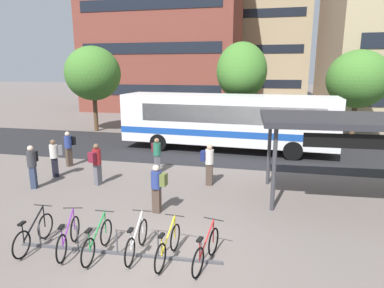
% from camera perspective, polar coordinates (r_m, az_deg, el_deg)
% --- Properties ---
extents(ground, '(200.00, 200.00, 0.00)m').
position_cam_1_polar(ground, '(8.88, -5.78, -18.68)').
color(ground, '#6B605B').
extents(bus_lane_asphalt, '(80.00, 7.20, 0.01)m').
position_cam_1_polar(bus_lane_asphalt, '(19.38, 4.89, -1.02)').
color(bus_lane_asphalt, '#232326').
rests_on(bus_lane_asphalt, ground).
extents(city_bus, '(12.14, 3.19, 3.20)m').
position_cam_1_polar(city_bus, '(19.01, 5.76, 4.14)').
color(city_bus, white).
rests_on(city_bus, ground).
extents(bike_rack, '(5.39, 0.35, 0.70)m').
position_cam_1_polar(bike_rack, '(9.06, -12.79, -17.64)').
color(bike_rack, '#47474C').
rests_on(bike_rack, ground).
extents(parked_bicycle_black_0, '(0.52, 1.72, 0.99)m').
position_cam_1_polar(parked_bicycle_black_0, '(9.94, -25.69, -13.83)').
color(parked_bicycle_black_0, black).
rests_on(parked_bicycle_black_0, ground).
extents(parked_bicycle_purple_1, '(0.60, 1.68, 0.99)m').
position_cam_1_polar(parked_bicycle_purple_1, '(9.42, -20.60, -14.86)').
color(parked_bicycle_purple_1, black).
rests_on(parked_bicycle_purple_1, ground).
extents(parked_bicycle_green_2, '(0.52, 1.72, 0.99)m').
position_cam_1_polar(parked_bicycle_green_2, '(9.02, -16.04, -15.83)').
color(parked_bicycle_green_2, black).
rests_on(parked_bicycle_green_2, ground).
extents(parked_bicycle_white_3, '(0.52, 1.72, 0.99)m').
position_cam_1_polar(parked_bicycle_white_3, '(8.83, -9.55, -16.14)').
color(parked_bicycle_white_3, black).
rests_on(parked_bicycle_white_3, ground).
extents(parked_bicycle_yellow_4, '(0.52, 1.72, 0.99)m').
position_cam_1_polar(parked_bicycle_yellow_4, '(8.50, -4.16, -17.22)').
color(parked_bicycle_yellow_4, black).
rests_on(parked_bicycle_yellow_4, ground).
extents(parked_bicycle_red_5, '(0.54, 1.70, 0.99)m').
position_cam_1_polar(parked_bicycle_red_5, '(8.31, 2.47, -17.93)').
color(parked_bicycle_red_5, black).
rests_on(parked_bicycle_red_5, ground).
extents(transit_shelter, '(5.55, 3.72, 3.03)m').
position_cam_1_polar(transit_shelter, '(12.47, 24.49, 3.41)').
color(transit_shelter, '#38383D').
rests_on(transit_shelter, ground).
extents(commuter_navy_pack_0, '(0.52, 0.34, 1.72)m').
position_cam_1_polar(commuter_navy_pack_0, '(13.30, 2.88, -3.06)').
color(commuter_navy_pack_0, '#47382D').
rests_on(commuter_navy_pack_0, ground).
extents(commuter_maroon_pack_1, '(0.57, 0.60, 1.61)m').
position_cam_1_polar(commuter_maroon_pack_1, '(15.02, -6.14, -1.52)').
color(commuter_maroon_pack_1, '#565660').
rests_on(commuter_maroon_pack_1, ground).
extents(commuter_black_pack_2, '(0.46, 0.59, 1.74)m').
position_cam_1_polar(commuter_black_pack_2, '(14.41, -25.93, -3.07)').
color(commuter_black_pack_2, '#2D3851').
rests_on(commuter_black_pack_2, ground).
extents(commuter_black_pack_3, '(0.51, 0.60, 1.71)m').
position_cam_1_polar(commuter_black_pack_3, '(16.99, -20.54, -0.35)').
color(commuter_black_pack_3, '#47382D').
rests_on(commuter_black_pack_3, ground).
extents(commuter_grey_pack_4, '(0.60, 0.55, 1.67)m').
position_cam_1_polar(commuter_grey_pack_4, '(15.51, -22.65, -1.85)').
color(commuter_grey_pack_4, black).
rests_on(commuter_grey_pack_4, ground).
extents(commuter_olive_pack_5, '(0.55, 0.37, 1.64)m').
position_cam_1_polar(commuter_olive_pack_5, '(10.83, -6.01, -7.14)').
color(commuter_olive_pack_5, '#47382D').
rests_on(commuter_olive_pack_5, ground).
extents(commuter_maroon_pack_6, '(0.44, 0.58, 1.73)m').
position_cam_1_polar(commuter_maroon_pack_6, '(13.83, -16.23, -2.93)').
color(commuter_maroon_pack_6, '#565660').
rests_on(commuter_maroon_pack_6, ground).
extents(street_tree_0, '(3.31, 3.31, 6.37)m').
position_cam_1_polar(street_tree_0, '(22.44, 8.59, 12.36)').
color(street_tree_0, brown).
rests_on(street_tree_0, ground).
extents(street_tree_1, '(4.05, 4.05, 6.30)m').
position_cam_1_polar(street_tree_1, '(25.97, -16.77, 11.59)').
color(street_tree_1, brown).
rests_on(street_tree_1, ground).
extents(street_tree_2, '(3.84, 3.84, 5.83)m').
position_cam_1_polar(street_tree_2, '(23.77, 26.79, 9.96)').
color(street_tree_2, brown).
rests_on(street_tree_2, ground).
extents(building_left_wing, '(16.72, 12.14, 20.88)m').
position_cam_1_polar(building_left_wing, '(40.81, -4.49, 21.00)').
color(building_left_wing, brown).
rests_on(building_left_wing, ground).
extents(building_centre_block, '(14.15, 12.80, 17.95)m').
position_cam_1_polar(building_centre_block, '(52.47, 11.14, 17.38)').
color(building_centre_block, tan).
rests_on(building_centre_block, ground).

